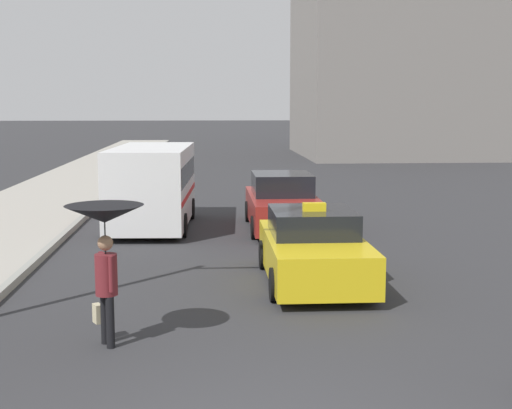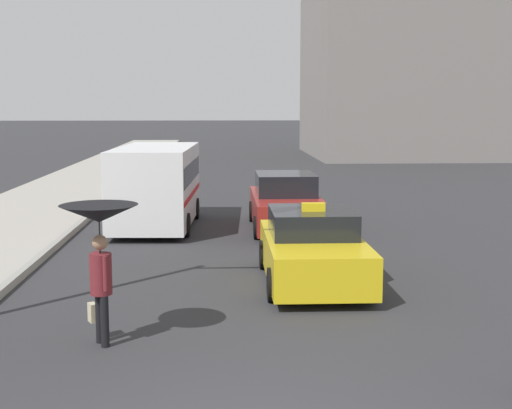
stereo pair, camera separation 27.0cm
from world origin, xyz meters
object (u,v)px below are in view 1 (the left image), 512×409
at_px(taxi, 313,249).
at_px(traffic_light, 17,45).
at_px(sedan_red, 282,204).
at_px(ambulance_van, 153,183).
at_px(pedestrian_with_umbrella, 105,231).

xyz_separation_m(taxi, traffic_light, (-4.82, -2.41, 3.65)).
xyz_separation_m(sedan_red, ambulance_van, (-3.59, 0.47, 0.56)).
height_order(pedestrian_with_umbrella, traffic_light, traffic_light).
bearing_deg(taxi, ambulance_van, -61.16).
bearing_deg(traffic_light, pedestrian_with_umbrella, -37.33).
relative_size(pedestrian_with_umbrella, traffic_light, 0.32).
bearing_deg(traffic_light, taxi, 26.57).
bearing_deg(pedestrian_with_umbrella, taxi, -72.97).
bearing_deg(ambulance_van, pedestrian_with_umbrella, 93.27).
relative_size(ambulance_van, traffic_light, 0.81).
height_order(sedan_red, pedestrian_with_umbrella, pedestrian_with_umbrella).
height_order(taxi, pedestrian_with_umbrella, pedestrian_with_umbrella).
relative_size(taxi, pedestrian_with_umbrella, 2.01).
distance_m(sedan_red, ambulance_van, 3.66).
height_order(sedan_red, ambulance_van, ambulance_van).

